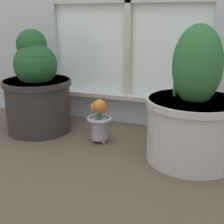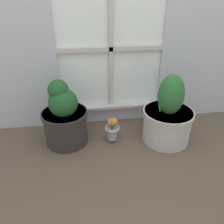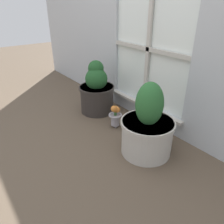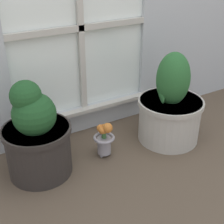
{
  "view_description": "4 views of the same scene",
  "coord_description": "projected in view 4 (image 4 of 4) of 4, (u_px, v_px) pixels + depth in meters",
  "views": [
    {
      "loc": [
        0.53,
        -1.15,
        0.62
      ],
      "look_at": [
        0.04,
        0.19,
        0.18
      ],
      "focal_mm": 50.0,
      "sensor_mm": 36.0,
      "label": 1
    },
    {
      "loc": [
        -0.26,
        -1.3,
        1.14
      ],
      "look_at": [
        -0.04,
        0.23,
        0.27
      ],
      "focal_mm": 35.0,
      "sensor_mm": 36.0,
      "label": 2
    },
    {
      "loc": [
        1.4,
        -0.91,
        1.09
      ],
      "look_at": [
        -0.05,
        0.18,
        0.16
      ],
      "focal_mm": 35.0,
      "sensor_mm": 36.0,
      "label": 3
    },
    {
      "loc": [
        -0.79,
        -1.16,
        1.14
      ],
      "look_at": [
        0.02,
        0.21,
        0.28
      ],
      "focal_mm": 50.0,
      "sensor_mm": 36.0,
      "label": 4
    }
  ],
  "objects": [
    {
      "name": "ground_plane",
      "position": [
        128.0,
        172.0,
        1.77
      ],
      "size": [
        10.0,
        10.0,
        0.0
      ],
      "primitive_type": "plane",
      "color": "brown"
    },
    {
      "name": "potted_plant_left",
      "position": [
        37.0,
        137.0,
        1.67
      ],
      "size": [
        0.37,
        0.37,
        0.55
      ],
      "color": "#2D2826",
      "rests_on": "ground_plane"
    },
    {
      "name": "potted_plant_right",
      "position": [
        170.0,
        109.0,
        1.98
      ],
      "size": [
        0.41,
        0.41,
        0.59
      ],
      "color": "#B7B2A8",
      "rests_on": "ground_plane"
    },
    {
      "name": "flower_vase",
      "position": [
        104.0,
        138.0,
        1.86
      ],
      "size": [
        0.13,
        0.13,
        0.23
      ],
      "color": "#99939E",
      "rests_on": "ground_plane"
    }
  ]
}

